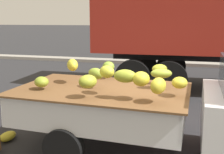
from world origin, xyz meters
The scene contains 3 objects.
ground centered at (0.00, 0.00, 0.00)m, with size 220.00×220.00×0.00m, color #28282B.
curb_strip centered at (0.00, 9.88, 0.08)m, with size 80.00×0.80×0.16m, color gray.
fallen_banana_bunch_near_tailgate centered at (-2.60, -0.15, 0.08)m, with size 0.39×0.24×0.16m, color gold.
Camera 1 is at (0.61, -4.36, 2.25)m, focal length 44.20 mm.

